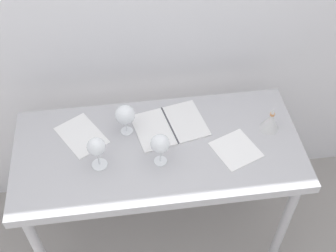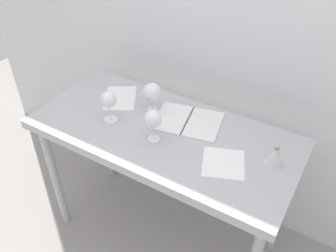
{
  "view_description": "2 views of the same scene",
  "coord_description": "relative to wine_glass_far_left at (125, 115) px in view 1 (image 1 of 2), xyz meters",
  "views": [
    {
      "loc": [
        -0.13,
        -1.34,
        2.52
      ],
      "look_at": [
        0.05,
        0.03,
        1.01
      ],
      "focal_mm": 46.26,
      "sensor_mm": 36.0,
      "label": 1
    },
    {
      "loc": [
        0.76,
        -1.22,
        2.05
      ],
      "look_at": [
        0.04,
        -0.03,
        0.96
      ],
      "focal_mm": 38.01,
      "sensor_mm": 36.0,
      "label": 2
    }
  ],
  "objects": [
    {
      "name": "ground_plane",
      "position": [
        0.14,
        -0.12,
        -1.02
      ],
      "size": [
        6.0,
        6.0,
        0.0
      ],
      "primitive_type": "plane",
      "color": "gray"
    },
    {
      "name": "back_wall",
      "position": [
        0.14,
        0.37,
        0.28
      ],
      "size": [
        3.8,
        0.04,
        2.6
      ],
      "primitive_type": "cube",
      "color": "silver",
      "rests_on": "ground_plane"
    },
    {
      "name": "steel_counter",
      "position": [
        0.14,
        -0.12,
        -0.22
      ],
      "size": [
        1.4,
        0.65,
        0.9
      ],
      "color": "#AFAFB4",
      "rests_on": "ground_plane"
    },
    {
      "name": "wine_glass_far_left",
      "position": [
        0.0,
        0.0,
        0.0
      ],
      "size": [
        0.1,
        0.1,
        0.17
      ],
      "color": "white",
      "rests_on": "steel_counter"
    },
    {
      "name": "wine_glass_near_left",
      "position": [
        -0.14,
        -0.19,
        0.01
      ],
      "size": [
        0.09,
        0.09,
        0.18
      ],
      "color": "white",
      "rests_on": "steel_counter"
    },
    {
      "name": "wine_glass_near_center",
      "position": [
        0.14,
        -0.21,
        0.01
      ],
      "size": [
        0.09,
        0.09,
        0.17
      ],
      "color": "white",
      "rests_on": "steel_counter"
    },
    {
      "name": "open_notebook",
      "position": [
        0.22,
        0.01,
        -0.11
      ],
      "size": [
        0.4,
        0.33,
        0.01
      ],
      "rotation": [
        0.0,
        0.0,
        0.21
      ],
      "color": "white",
      "rests_on": "steel_counter"
    },
    {
      "name": "tasting_sheet_upper",
      "position": [
        0.51,
        -0.19,
        -0.11
      ],
      "size": [
        0.25,
        0.26,
        0.0
      ],
      "primitive_type": "cube",
      "rotation": [
        0.0,
        0.0,
        0.39
      ],
      "color": "white",
      "rests_on": "steel_counter"
    },
    {
      "name": "tasting_sheet_lower",
      "position": [
        -0.23,
        0.0,
        -0.11
      ],
      "size": [
        0.28,
        0.31,
        0.0
      ],
      "primitive_type": "cube",
      "rotation": [
        0.0,
        0.0,
        0.54
      ],
      "color": "white",
      "rests_on": "steel_counter"
    },
    {
      "name": "decanter_funnel",
      "position": [
        0.71,
        -0.07,
        -0.07
      ],
      "size": [
        0.1,
        0.1,
        0.14
      ],
      "color": "silver",
      "rests_on": "steel_counter"
    }
  ]
}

